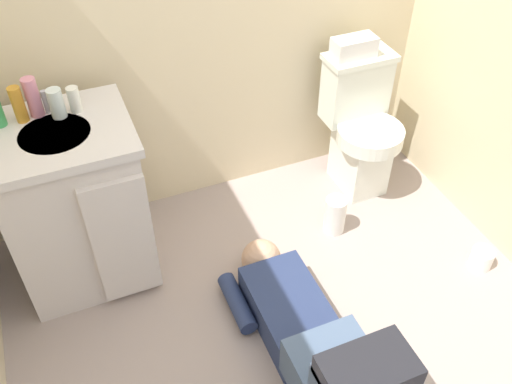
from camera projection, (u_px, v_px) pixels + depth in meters
ground_plane at (292, 335)px, 2.45m from camera, size 2.86×3.14×0.04m
toilet at (360, 127)px, 2.97m from camera, size 0.36×0.46×0.75m
vanity_cabinet at (77, 205)px, 2.43m from camera, size 0.60×0.53×0.82m
faucet at (46, 102)px, 2.23m from camera, size 0.02×0.02×0.10m
person_plumber at (310, 335)px, 2.22m from camera, size 0.39×1.06×0.52m
tissue_box at (354, 47)px, 2.73m from camera, size 0.22×0.11×0.10m
bottle_amber at (18, 104)px, 2.17m from camera, size 0.05×0.05×0.15m
bottle_pink at (33, 97)px, 2.20m from camera, size 0.06×0.06×0.17m
bottle_clear at (56, 103)px, 2.20m from camera, size 0.06×0.06×0.12m
bottle_white at (74, 100)px, 2.24m from camera, size 0.05×0.05×0.11m
paper_towel_roll at (335, 215)px, 2.84m from camera, size 0.11×0.11×0.21m
toilet_paper_roll at (482, 258)px, 2.69m from camera, size 0.11×0.11×0.10m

